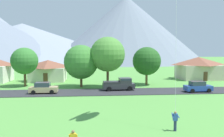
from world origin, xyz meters
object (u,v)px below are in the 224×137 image
object	(u,v)px
tree_near_left	(147,61)
parked_car_blue_mid_east	(198,87)
tree_right_of_center	(81,62)
tree_near_right	(108,54)
tree_center	(25,61)
parked_car_tan_mid_west	(43,88)
house_leftmost	(198,68)
house_right_center	(48,70)
pickup_truck_charcoal_west_side	(119,84)

from	to	relation	value
tree_near_left	parked_car_blue_mid_east	xyz separation A→B (m)	(6.25, -8.60, -3.68)
parked_car_blue_mid_east	tree_right_of_center	bearing A→B (deg)	159.58
tree_near_right	tree_center	bearing A→B (deg)	170.17
tree_near_right	parked_car_tan_mid_west	size ratio (longest dim) A/B	2.14
house_leftmost	tree_right_of_center	xyz separation A→B (m)	(-26.23, -9.17, 1.91)
house_leftmost	tree_right_of_center	world-z (taller)	tree_right_of_center
house_leftmost	tree_near_right	world-z (taller)	tree_near_right
tree_right_of_center	house_right_center	bearing A→B (deg)	129.27
tree_center	parked_car_tan_mid_west	xyz separation A→B (m)	(4.76, -7.67, -3.81)
tree_near_right	parked_car_blue_mid_east	bearing A→B (deg)	-23.24
tree_center	tree_right_of_center	bearing A→B (deg)	-9.04
parked_car_tan_mid_west	parked_car_blue_mid_east	size ratio (longest dim) A/B	0.99
parked_car_tan_mid_west	pickup_truck_charcoal_west_side	size ratio (longest dim) A/B	0.80
house_right_center	parked_car_tan_mid_west	bearing A→B (deg)	-82.91
tree_near_left	pickup_truck_charcoal_west_side	bearing A→B (deg)	-135.47
tree_right_of_center	tree_near_right	bearing A→B (deg)	-11.53
tree_near_right	parked_car_blue_mid_east	size ratio (longest dim) A/B	2.12
parked_car_tan_mid_west	pickup_truck_charcoal_west_side	world-z (taller)	pickup_truck_charcoal_west_side
parked_car_blue_mid_east	tree_near_right	bearing A→B (deg)	156.76
house_right_center	tree_right_of_center	world-z (taller)	tree_right_of_center
tree_near_left	tree_near_right	xyz separation A→B (m)	(-7.67, -2.62, 1.37)
tree_center	pickup_truck_charcoal_west_side	bearing A→B (deg)	-19.31
tree_near_right	house_leftmost	bearing A→B (deg)	25.23
tree_right_of_center	parked_car_blue_mid_east	distance (m)	20.23
house_leftmost	tree_near_right	xyz separation A→B (m)	(-21.51, -10.14, 3.30)
tree_center	pickup_truck_charcoal_west_side	world-z (taller)	tree_center
house_right_center	tree_near_left	world-z (taller)	tree_near_left
house_right_center	house_leftmost	bearing A→B (deg)	0.17
house_right_center	tree_near_right	distance (m)	16.15
tree_near_left	tree_near_right	distance (m)	8.22
tree_near_right	house_right_center	bearing A→B (deg)	140.42
tree_right_of_center	pickup_truck_charcoal_west_side	distance (m)	8.43
tree_center	tree_right_of_center	xyz separation A→B (m)	(10.30, -1.64, -0.14)
pickup_truck_charcoal_west_side	tree_near_right	bearing A→B (deg)	117.56
house_right_center	tree_right_of_center	xyz separation A→B (m)	(7.42, -9.07, 2.19)
parked_car_blue_mid_east	parked_car_tan_mid_west	bearing A→B (deg)	177.85
house_leftmost	tree_near_left	xyz separation A→B (m)	(-13.84, -7.52, 1.92)
tree_near_left	parked_car_blue_mid_east	world-z (taller)	tree_near_left
house_right_center	tree_right_of_center	size ratio (longest dim) A/B	1.03
house_right_center	tree_center	xyz separation A→B (m)	(-2.88, -7.43, 2.34)
tree_near_right	tree_right_of_center	bearing A→B (deg)	168.47
tree_center	parked_car_blue_mid_east	bearing A→B (deg)	-16.51
tree_near_right	parked_car_tan_mid_west	bearing A→B (deg)	-153.71
tree_center	pickup_truck_charcoal_west_side	size ratio (longest dim) A/B	1.35
tree_center	tree_near_right	world-z (taller)	tree_near_right
tree_center	house_right_center	bearing A→B (deg)	68.79
house_right_center	tree_near_left	xyz separation A→B (m)	(19.81, -7.42, 2.21)
house_right_center	pickup_truck_charcoal_west_side	distance (m)	19.23
tree_right_of_center	tree_near_right	xyz separation A→B (m)	(4.72, -0.96, 1.39)
house_leftmost	pickup_truck_charcoal_west_side	size ratio (longest dim) A/B	1.77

